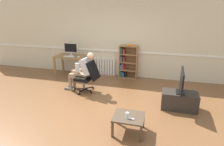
% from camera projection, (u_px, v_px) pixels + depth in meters
% --- Properties ---
extents(ground_plane, '(18.00, 18.00, 0.00)m').
position_uv_depth(ground_plane, '(98.00, 109.00, 4.79)').
color(ground_plane, brown).
extents(back_wall, '(12.00, 0.13, 2.70)m').
position_uv_depth(back_wall, '(121.00, 39.00, 6.76)').
color(back_wall, beige).
rests_on(back_wall, ground_plane).
extents(computer_desk, '(1.19, 0.67, 0.76)m').
position_uv_depth(computer_desk, '(72.00, 59.00, 6.94)').
color(computer_desk, olive).
rests_on(computer_desk, ground_plane).
extents(imac_monitor, '(0.52, 0.14, 0.45)m').
position_uv_depth(imac_monitor, '(71.00, 48.00, 6.91)').
color(imac_monitor, silver).
rests_on(imac_monitor, computer_desk).
extents(keyboard, '(0.38, 0.12, 0.02)m').
position_uv_depth(keyboard, '(69.00, 56.00, 6.79)').
color(keyboard, white).
rests_on(keyboard, computer_desk).
extents(computer_mouse, '(0.06, 0.10, 0.03)m').
position_uv_depth(computer_mouse, '(79.00, 57.00, 6.72)').
color(computer_mouse, white).
rests_on(computer_mouse, computer_desk).
extents(bookshelf, '(0.64, 0.29, 1.23)m').
position_uv_depth(bookshelf, '(127.00, 62.00, 6.76)').
color(bookshelf, olive).
rests_on(bookshelf, ground_plane).
extents(radiator, '(0.79, 0.08, 0.61)m').
position_uv_depth(radiator, '(105.00, 67.00, 7.14)').
color(radiator, white).
rests_on(radiator, ground_plane).
extents(office_chair, '(0.81, 0.62, 0.98)m').
position_uv_depth(office_chair, '(88.00, 75.00, 5.62)').
color(office_chair, black).
rests_on(office_chair, ground_plane).
extents(person_seated, '(1.00, 0.42, 1.22)m').
position_uv_depth(person_seated, '(82.00, 71.00, 5.64)').
color(person_seated, '#937F60').
rests_on(person_seated, ground_plane).
extents(tv_stand, '(0.87, 0.44, 0.45)m').
position_uv_depth(tv_stand, '(179.00, 101.00, 4.77)').
color(tv_stand, '#2D2823').
rests_on(tv_stand, ground_plane).
extents(tv_screen, '(0.21, 0.81, 0.57)m').
position_uv_depth(tv_screen, '(182.00, 81.00, 4.59)').
color(tv_screen, black).
rests_on(tv_screen, tv_stand).
extents(coffee_table, '(0.62, 0.53, 0.37)m').
position_uv_depth(coffee_table, '(129.00, 118.00, 3.83)').
color(coffee_table, '#4C3D2D').
rests_on(coffee_table, ground_plane).
extents(drinking_glass, '(0.06, 0.06, 0.12)m').
position_uv_depth(drinking_glass, '(127.00, 115.00, 3.74)').
color(drinking_glass, silver).
rests_on(drinking_glass, coffee_table).
extents(spare_remote, '(0.15, 0.06, 0.02)m').
position_uv_depth(spare_remote, '(130.00, 118.00, 3.72)').
color(spare_remote, white).
rests_on(spare_remote, coffee_table).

